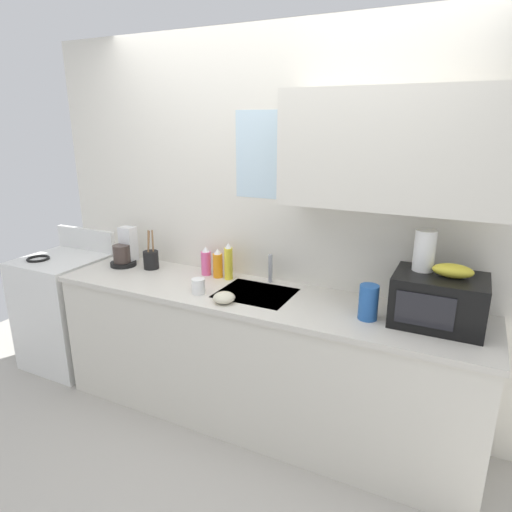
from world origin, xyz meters
The scene contains 15 objects.
kitchen_wall_assembly centered at (0.15, 0.31, 1.37)m, with size 3.52×0.42×2.50m.
counter_unit centered at (0.00, 0.00, 0.46)m, with size 2.75×0.63×0.90m.
sink_faucet centered at (-0.01, 0.24, 1.00)m, with size 0.03×0.03×0.19m, color #B2B5BA.
stove_range centered at (-1.72, 0.00, 0.46)m, with size 0.60×0.60×1.08m.
microwave centered at (1.04, 0.05, 1.04)m, with size 0.46×0.35×0.27m.
banana_bunch centered at (1.09, 0.05, 1.20)m, with size 0.20×0.11×0.07m, color gold.
paper_towel_roll centered at (0.94, 0.10, 1.28)m, with size 0.11×0.11×0.22m, color white.
coffee_maker centered at (-1.14, 0.11, 1.00)m, with size 0.19×0.21×0.28m.
dish_soap_bottle_yellow centered at (-0.29, 0.17, 1.02)m, with size 0.06×0.06×0.25m.
dish_soap_bottle_orange centered at (-0.38, 0.17, 0.99)m, with size 0.07×0.07×0.20m.
dish_soap_bottle_pink centered at (-0.48, 0.18, 0.99)m, with size 0.07×0.07×0.20m.
cereal_canister centered at (0.70, -0.05, 1.00)m, with size 0.10×0.10×0.19m, color #2659A5.
mug_white centered at (-0.33, -0.14, 0.95)m, with size 0.08×0.08×0.10m, color white.
utensil_crock centered at (-0.91, 0.12, 0.97)m, with size 0.11×0.11×0.29m.
small_bowl centered at (-0.11, -0.20, 0.93)m, with size 0.13×0.13×0.07m, color beige.
Camera 1 is at (1.14, -2.31, 1.93)m, focal length 31.17 mm.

